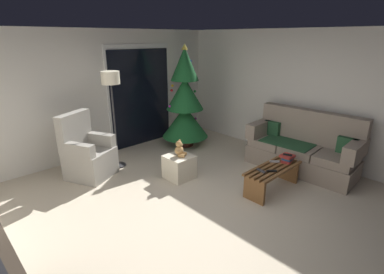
% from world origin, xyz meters
% --- Properties ---
extents(ground_plane, '(7.00, 7.00, 0.00)m').
position_xyz_m(ground_plane, '(0.00, 0.00, 0.00)').
color(ground_plane, beige).
extents(wall_back, '(5.72, 0.12, 2.50)m').
position_xyz_m(wall_back, '(0.00, 3.06, 1.25)').
color(wall_back, silver).
rests_on(wall_back, ground).
extents(wall_right, '(0.12, 6.00, 2.50)m').
position_xyz_m(wall_right, '(2.86, 0.00, 1.25)').
color(wall_right, silver).
rests_on(wall_right, ground).
extents(patio_door_frame, '(1.60, 0.02, 2.20)m').
position_xyz_m(patio_door_frame, '(0.99, 2.99, 1.10)').
color(patio_door_frame, silver).
rests_on(patio_door_frame, ground).
extents(patio_door_glass, '(1.50, 0.02, 2.10)m').
position_xyz_m(patio_door_glass, '(0.99, 2.97, 1.05)').
color(patio_door_glass, black).
rests_on(patio_door_glass, ground).
extents(couch, '(0.87, 1.97, 1.08)m').
position_xyz_m(couch, '(2.32, -0.23, 0.40)').
color(couch, gray).
rests_on(couch, ground).
extents(coffee_table, '(1.10, 0.40, 0.40)m').
position_xyz_m(coffee_table, '(1.22, -0.30, 0.27)').
color(coffee_table, brown).
rests_on(coffee_table, ground).
extents(remote_graphite, '(0.07, 0.16, 0.02)m').
position_xyz_m(remote_graphite, '(0.95, -0.25, 0.41)').
color(remote_graphite, '#333338').
rests_on(remote_graphite, coffee_table).
extents(remote_silver, '(0.14, 0.14, 0.02)m').
position_xyz_m(remote_silver, '(1.41, -0.20, 0.41)').
color(remote_silver, '#ADADB2').
rests_on(remote_silver, coffee_table).
extents(remote_black, '(0.15, 0.14, 0.02)m').
position_xyz_m(remote_black, '(1.06, -0.36, 0.41)').
color(remote_black, black).
rests_on(remote_black, coffee_table).
extents(book_stack, '(0.28, 0.20, 0.11)m').
position_xyz_m(book_stack, '(1.59, -0.33, 0.46)').
color(book_stack, '#A32D28').
rests_on(book_stack, coffee_table).
extents(cell_phone, '(0.12, 0.16, 0.01)m').
position_xyz_m(cell_phone, '(1.58, -0.33, 0.52)').
color(cell_phone, black).
rests_on(cell_phone, book_stack).
extents(christmas_tree, '(1.02, 1.02, 2.21)m').
position_xyz_m(christmas_tree, '(1.58, 2.17, 0.97)').
color(christmas_tree, '#4C1E19').
rests_on(christmas_tree, ground).
extents(armchair, '(0.91, 0.92, 1.13)m').
position_xyz_m(armchair, '(-0.68, 2.22, 0.40)').
color(armchair, gray).
rests_on(armchair, ground).
extents(floor_lamp, '(0.32, 0.32, 1.78)m').
position_xyz_m(floor_lamp, '(-0.11, 2.22, 1.51)').
color(floor_lamp, '#2D2D30').
rests_on(floor_lamp, ground).
extents(ottoman, '(0.44, 0.44, 0.41)m').
position_xyz_m(ottoman, '(0.42, 1.05, 0.21)').
color(ottoman, beige).
rests_on(ottoman, ground).
extents(teddy_bear_honey, '(0.21, 0.22, 0.29)m').
position_xyz_m(teddy_bear_honey, '(0.43, 1.04, 0.53)').
color(teddy_bear_honey, tan).
rests_on(teddy_bear_honey, ottoman).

